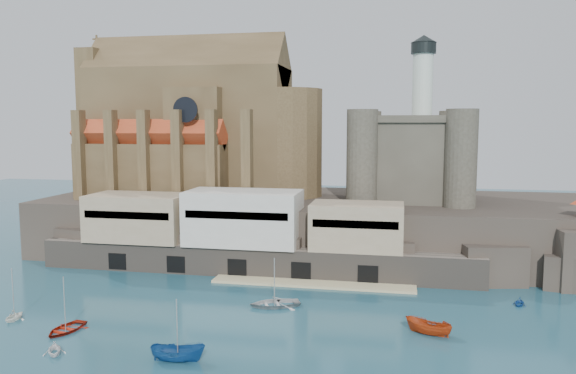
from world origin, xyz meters
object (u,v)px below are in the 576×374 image
(castle_keep, at_px, (410,153))
(church, at_px, (198,131))
(boat_2, at_px, (178,361))
(boat_0, at_px, (66,331))
(boat_1, at_px, (55,354))

(castle_keep, bearing_deg, church, 178.89)
(church, distance_m, boat_2, 59.82)
(church, bearing_deg, boat_0, -88.64)
(boat_0, distance_m, boat_2, 16.63)
(castle_keep, relative_size, boat_2, 5.23)
(castle_keep, height_order, boat_2, castle_keep)
(boat_1, distance_m, boat_2, 13.23)
(boat_0, bearing_deg, castle_keep, 59.54)
(boat_2, bearing_deg, church, 11.29)
(boat_2, bearing_deg, boat_0, 65.23)
(boat_0, relative_size, boat_1, 1.74)
(church, bearing_deg, boat_2, -72.28)
(boat_2, bearing_deg, boat_1, 86.94)
(boat_1, bearing_deg, church, 62.08)
(church, height_order, boat_0, church)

